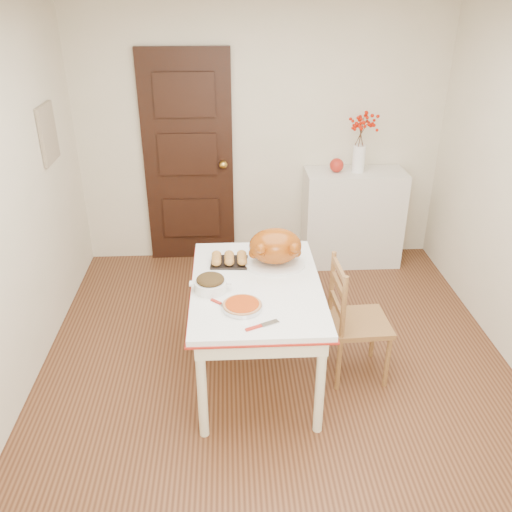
{
  "coord_description": "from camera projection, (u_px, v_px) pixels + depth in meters",
  "views": [
    {
      "loc": [
        -0.32,
        -3.09,
        2.58
      ],
      "look_at": [
        -0.15,
        0.07,
        0.95
      ],
      "focal_mm": 37.91,
      "sensor_mm": 36.0,
      "label": 1
    }
  ],
  "objects": [
    {
      "name": "turkey_platter",
      "position": [
        275.0,
        248.0,
        3.77
      ],
      "size": [
        0.46,
        0.38,
        0.27
      ],
      "primitive_type": null,
      "rotation": [
        0.0,
        0.0,
        0.08
      ],
      "color": "#994510",
      "rests_on": "kitchen_table"
    },
    {
      "name": "door_back",
      "position": [
        189.0,
        160.0,
        5.19
      ],
      "size": [
        0.85,
        0.06,
        2.06
      ],
      "primitive_type": "cube",
      "color": "black",
      "rests_on": "ground"
    },
    {
      "name": "rolls_tray",
      "position": [
        229.0,
        259.0,
        3.84
      ],
      "size": [
        0.27,
        0.22,
        0.07
      ],
      "primitive_type": null,
      "rotation": [
        0.0,
        0.0,
        -0.07
      ],
      "color": "#9F6C2D",
      "rests_on": "kitchen_table"
    },
    {
      "name": "wall_back",
      "position": [
        261.0,
        136.0,
        5.15
      ],
      "size": [
        3.5,
        0.0,
        2.5
      ],
      "primitive_type": "cube",
      "color": "beige",
      "rests_on": "ground"
    },
    {
      "name": "berry_vase",
      "position": [
        360.0,
        144.0,
        5.01
      ],
      "size": [
        0.27,
        0.27,
        0.53
      ],
      "primitive_type": null,
      "color": "white",
      "rests_on": "sideboard"
    },
    {
      "name": "sideboard",
      "position": [
        352.0,
        218.0,
        5.35
      ],
      "size": [
        0.95,
        0.42,
        0.95
      ],
      "primitive_type": "cube",
      "color": "silver",
      "rests_on": "floor"
    },
    {
      "name": "pumpkin_pie",
      "position": [
        242.0,
        305.0,
        3.31
      ],
      "size": [
        0.3,
        0.3,
        0.05
      ],
      "primitive_type": "cylinder",
      "rotation": [
        0.0,
        0.0,
        0.23
      ],
      "color": "#AB360B",
      "rests_on": "kitchen_table"
    },
    {
      "name": "stuffing_dish",
      "position": [
        210.0,
        283.0,
        3.5
      ],
      "size": [
        0.27,
        0.21,
        0.11
      ],
      "primitive_type": null,
      "rotation": [
        0.0,
        0.0,
        0.0
      ],
      "color": "#3A2811",
      "rests_on": "kitchen_table"
    },
    {
      "name": "chair_oak",
      "position": [
        360.0,
        320.0,
        3.78
      ],
      "size": [
        0.42,
        0.42,
        0.91
      ],
      "primitive_type": null,
      "rotation": [
        0.0,
        0.0,
        1.61
      ],
      "color": "olive",
      "rests_on": "floor"
    },
    {
      "name": "photo_board",
      "position": [
        48.0,
        134.0,
        4.24
      ],
      "size": [
        0.03,
        0.35,
        0.45
      ],
      "primitive_type": "cube",
      "color": "tan",
      "rests_on": "ground"
    },
    {
      "name": "carving_knife",
      "position": [
        225.0,
        305.0,
        3.35
      ],
      "size": [
        0.21,
        0.19,
        0.01
      ],
      "primitive_type": null,
      "rotation": [
        0.0,
        0.0,
        -0.73
      ],
      "color": "silver",
      "rests_on": "kitchen_table"
    },
    {
      "name": "kitchen_table",
      "position": [
        256.0,
        331.0,
        3.78
      ],
      "size": [
        0.88,
        1.29,
        0.77
      ],
      "primitive_type": null,
      "color": "white",
      "rests_on": "floor"
    },
    {
      "name": "apple",
      "position": [
        337.0,
        165.0,
        5.09
      ],
      "size": [
        0.13,
        0.13,
        0.13
      ],
      "primitive_type": "sphere",
      "color": "#A21F14",
      "rests_on": "sideboard"
    },
    {
      "name": "drinking_glass",
      "position": [
        261.0,
        245.0,
        3.99
      ],
      "size": [
        0.09,
        0.09,
        0.12
      ],
      "primitive_type": "cylinder",
      "rotation": [
        0.0,
        0.0,
        0.3
      ],
      "color": "white",
      "rests_on": "kitchen_table"
    },
    {
      "name": "wall_front",
      "position": [
        345.0,
        484.0,
        1.59
      ],
      "size": [
        3.5,
        0.0,
        2.5
      ],
      "primitive_type": "cube",
      "color": "beige",
      "rests_on": "ground"
    },
    {
      "name": "pie_server",
      "position": [
        262.0,
        325.0,
        3.16
      ],
      "size": [
        0.22,
        0.15,
        0.01
      ],
      "primitive_type": null,
      "rotation": [
        0.0,
        0.0,
        0.44
      ],
      "color": "silver",
      "rests_on": "kitchen_table"
    },
    {
      "name": "floor",
      "position": [
        277.0,
        376.0,
        3.94
      ],
      "size": [
        3.5,
        4.0,
        0.0
      ],
      "primitive_type": "cube",
      "color": "#422313",
      "rests_on": "ground"
    },
    {
      "name": "shaker_pair",
      "position": [
        290.0,
        242.0,
        4.07
      ],
      "size": [
        0.1,
        0.06,
        0.09
      ],
      "primitive_type": null,
      "rotation": [
        0.0,
        0.0,
        -0.33
      ],
      "color": "white",
      "rests_on": "kitchen_table"
    }
  ]
}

